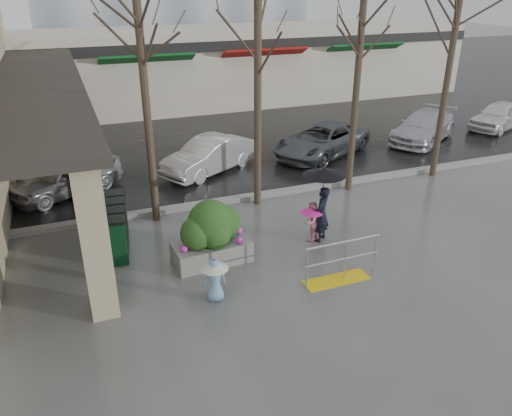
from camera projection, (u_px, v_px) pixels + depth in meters
ground at (266, 266)px, 12.33m from camera, size 120.00×120.00×0.00m
street_asphalt at (130, 93)px, 30.92m from camera, size 120.00×36.00×0.01m
curb at (217, 202)px, 15.68m from camera, size 120.00×0.30×0.15m
canopy_slab at (33, 76)px, 15.98m from camera, size 2.80×18.00×0.25m
pillar_front at (95, 240)px, 9.88m from camera, size 0.55×0.55×3.50m
pillar_back at (75, 147)px, 15.37m from camera, size 0.55×0.55×3.50m
storefront_row at (175, 68)px, 27.34m from camera, size 34.00×6.74×4.00m
handrail at (340, 266)px, 11.61m from camera, size 1.90×0.50×1.03m
tree_west at (140, 39)px, 12.58m from camera, size 3.20×3.20×6.80m
tree_midwest at (258, 28)px, 13.58m from camera, size 3.20×3.20×7.00m
tree_mideast at (361, 38)px, 14.83m from camera, size 3.20×3.20×6.50m
tree_east at (457, 16)px, 15.78m from camera, size 3.20×3.20×7.20m
woman at (323, 197)px, 13.04m from camera, size 1.12×1.12×2.10m
child_pink at (311, 219)px, 13.31m from camera, size 0.67×0.63×1.11m
child_blue at (215, 275)px, 10.79m from camera, size 0.62×0.62×1.02m
planter at (211, 233)px, 12.24m from camera, size 1.95×1.13×1.65m
news_boxes at (117, 226)px, 13.00m from camera, size 0.78×2.21×1.21m
car_a at (66, 176)px, 16.22m from camera, size 3.95×3.11×1.26m
car_b at (209, 155)px, 18.08m from camera, size 3.99×3.04×1.26m
car_c at (322, 140)px, 19.83m from camera, size 4.99×3.94×1.26m
car_d at (424, 127)px, 21.61m from camera, size 4.61×3.81×1.26m
car_e at (499, 116)px, 23.36m from camera, size 3.98×2.68×1.26m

